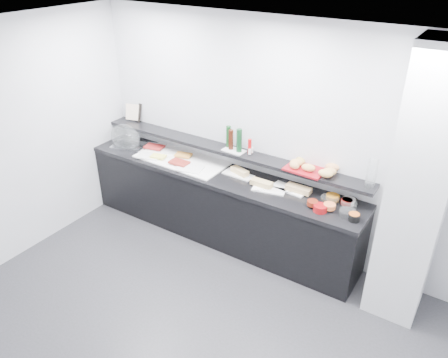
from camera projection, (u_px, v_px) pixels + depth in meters
The scene contains 57 objects.
ground at pixel (180, 348), 4.06m from camera, with size 5.00×5.00×0.00m, color #2D2D30.
back_wall at pixel (284, 142), 4.89m from camera, with size 5.00×0.02×2.70m, color silver.
ceiling at pixel (159, 54), 2.77m from camera, with size 5.00×5.00×0.00m, color white.
column at pixel (418, 192), 3.91m from camera, with size 0.50×0.50×2.70m, color silver.
buffet_cabinet at pixel (218, 206), 5.44m from camera, with size 3.60×0.60×0.85m, color black.
counter_top at pixel (218, 174), 5.23m from camera, with size 3.62×0.62×0.05m, color black.
wall_shelf at pixel (226, 150), 5.24m from camera, with size 3.60×0.25×0.04m, color black.
cloche_base at pixel (130, 146), 5.84m from camera, with size 0.45×0.30×0.04m, color #B7BABE.
cloche_dome at pixel (125, 137), 5.85m from camera, with size 0.50×0.33×0.34m, color white.
linen_runner at pixel (182, 160), 5.51m from camera, with size 1.18×0.56×0.01m, color white.
platter_meat_a at pixel (155, 146), 5.84m from camera, with size 0.27×0.18×0.01m, color white.
food_meat_a at pixel (154, 147), 5.78m from camera, with size 0.25×0.16×0.02m, color maroon.
platter_salmon at pixel (172, 152), 5.68m from camera, with size 0.26×0.17×0.01m, color white.
food_salmon at pixel (183, 155), 5.56m from camera, with size 0.20×0.13×0.02m, color orange.
platter_cheese at pixel (149, 156), 5.57m from camera, with size 0.29×0.20×0.01m, color white.
food_cheese at pixel (158, 156), 5.52m from camera, with size 0.19×0.12×0.02m, color #FBF261.
platter_meat_b at pixel (190, 168), 5.26m from camera, with size 0.31×0.21×0.01m, color white.
food_meat_b at pixel (179, 162), 5.37m from camera, with size 0.24×0.15×0.02m, color maroon.
sandwich_plate_left at pixel (238, 175), 5.15m from camera, with size 0.37×0.16×0.01m, color white.
sandwich_food_left at pixel (240, 171), 5.15m from camera, with size 0.23×0.09×0.06m, color #D9B272.
tongs_left at pixel (244, 175), 5.12m from camera, with size 0.01×0.01×0.16m, color silver.
sandwich_plate_mid at pixel (269, 190), 4.84m from camera, with size 0.37×0.16×0.01m, color white.
sandwich_food_mid at pixel (262, 183), 4.89m from camera, with size 0.25×0.10×0.06m, color tan.
tongs_mid at pixel (263, 190), 4.81m from camera, with size 0.01×0.01×0.16m, color silver.
sandwich_plate_right at pixel (289, 189), 4.85m from camera, with size 0.40×0.17×0.01m, color white.
sandwich_food_right at pixel (299, 189), 4.78m from camera, with size 0.28×0.11×0.06m, color tan.
tongs_right at pixel (289, 192), 4.77m from camera, with size 0.01×0.01×0.16m, color #A9ABAF.
bowl_glass_fruit at pixel (330, 200), 4.59m from camera, with size 0.19×0.19×0.07m, color silver.
fill_glass_fruit at pixel (333, 197), 4.62m from camera, with size 0.14×0.14×0.05m, color orange.
bowl_black_jam at pixel (350, 202), 4.56m from camera, with size 0.13×0.13×0.07m, color black.
fill_black_jam at pixel (347, 202), 4.54m from camera, with size 0.12×0.12×0.05m, color #60110D.
bowl_glass_cream at pixel (349, 204), 4.52m from camera, with size 0.17×0.17×0.07m, color white.
fill_glass_cream at pixel (349, 201), 4.55m from camera, with size 0.14×0.14×0.05m, color white.
bowl_red_jam at pixel (320, 208), 4.45m from camera, with size 0.14×0.14×0.07m, color maroon.
fill_red_jam at pixel (312, 203), 4.52m from camera, with size 0.11×0.11×0.05m, color #631C0E.
bowl_glass_salmon at pixel (347, 213), 4.37m from camera, with size 0.16×0.16×0.07m, color silver.
fill_glass_salmon at pixel (329, 206), 4.47m from camera, with size 0.12×0.12×0.05m, color orange.
bowl_black_fruit at pixel (354, 217), 4.30m from camera, with size 0.12×0.12×0.07m, color black.
fill_black_fruit at pixel (354, 216), 4.31m from camera, with size 0.11×0.11×0.05m, color #C7571B.
framed_print at pixel (137, 111), 5.99m from camera, with size 0.21×0.02×0.26m, color black.
print_art at pixel (132, 112), 5.96m from camera, with size 0.20×0.00×0.22m, color beige.
condiment_tray at pixel (234, 151), 5.16m from camera, with size 0.27×0.16×0.01m, color white.
bottle_green_a at pixel (229, 137), 5.18m from camera, with size 0.06×0.06×0.26m, color #113E17.
bottle_brown at pixel (231, 140), 5.13m from camera, with size 0.06×0.06×0.24m, color #351309.
bottle_green_b at pixel (239, 140), 5.06m from camera, with size 0.07×0.07×0.28m, color #0F371B.
bottle_hot at pixel (250, 146), 5.03m from camera, with size 0.04×0.04×0.18m, color #B70D0F.
shaker_salt at pixel (250, 152), 5.04m from camera, with size 0.03×0.03×0.07m, color white.
shaker_pepper at pixel (252, 150), 5.08m from camera, with size 0.03×0.03×0.07m, color white.
bread_tray at pixel (305, 169), 4.73m from camera, with size 0.42×0.30×0.02m, color maroon.
bread_roll_nw at pixel (300, 161), 4.79m from camera, with size 0.12×0.08×0.08m, color #B49145.
bread_roll_ne at pixel (332, 167), 4.66m from camera, with size 0.15×0.10×0.08m, color tan.
bread_roll_sw at pixel (294, 165), 4.69m from camera, with size 0.12×0.08×0.08m, color tan.
bread_roll_s at pixel (308, 168), 4.65m from camera, with size 0.15×0.10×0.08m, color tan.
bread_roll_se at pixel (326, 173), 4.53m from camera, with size 0.16×0.10×0.08m, color #D8A752.
bread_roll_midw at pixel (296, 163), 4.75m from camera, with size 0.14×0.09×0.08m, color tan.
bread_roll_mide at pixel (329, 172), 4.57m from camera, with size 0.15×0.09×0.08m, color tan.
carafe at pixel (372, 174), 4.34m from camera, with size 0.10×0.10×0.30m, color white.
Camera 1 is at (1.87, -2.14, 3.33)m, focal length 35.00 mm.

